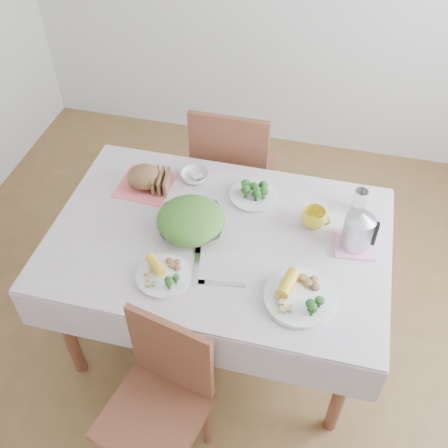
% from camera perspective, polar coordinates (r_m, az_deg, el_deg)
% --- Properties ---
extents(floor, '(3.60, 3.60, 0.00)m').
position_cam_1_polar(floor, '(2.93, -0.48, -11.45)').
color(floor, brown).
rests_on(floor, ground).
extents(dining_table, '(1.40, 0.90, 0.75)m').
position_cam_1_polar(dining_table, '(2.63, -0.53, -7.02)').
color(dining_table, brown).
rests_on(dining_table, floor).
extents(tablecloth, '(1.50, 1.00, 0.01)m').
position_cam_1_polar(tablecloth, '(2.33, -0.59, -1.35)').
color(tablecloth, beige).
rests_on(tablecloth, dining_table).
extents(chair_near, '(0.46, 0.46, 0.85)m').
position_cam_1_polar(chair_near, '(2.22, -7.84, -19.50)').
color(chair_near, brown).
rests_on(chair_near, floor).
extents(chair_far, '(0.44, 0.44, 0.98)m').
position_cam_1_polar(chair_far, '(3.11, 1.28, 5.74)').
color(chair_far, brown).
rests_on(chair_far, floor).
extents(salad_bowl, '(0.36, 0.36, 0.07)m').
position_cam_1_polar(salad_bowl, '(2.33, -3.58, -0.07)').
color(salad_bowl, white).
rests_on(salad_bowl, tablecloth).
extents(dinner_plate_left, '(0.31, 0.31, 0.02)m').
position_cam_1_polar(dinner_plate_left, '(2.18, -6.54, -5.64)').
color(dinner_plate_left, white).
rests_on(dinner_plate_left, tablecloth).
extents(dinner_plate_right, '(0.40, 0.40, 0.02)m').
position_cam_1_polar(dinner_plate_right, '(2.12, 8.22, -7.99)').
color(dinner_plate_right, white).
rests_on(dinner_plate_right, tablecloth).
extents(broccoli_plate, '(0.25, 0.25, 0.02)m').
position_cam_1_polar(broccoli_plate, '(2.50, 3.21, 3.14)').
color(broccoli_plate, beige).
rests_on(broccoli_plate, tablecloth).
extents(napkin, '(0.26, 0.26, 0.00)m').
position_cam_1_polar(napkin, '(2.60, -8.55, 4.22)').
color(napkin, '#FD676C').
rests_on(napkin, tablecloth).
extents(bread_loaf, '(0.22, 0.21, 0.10)m').
position_cam_1_polar(bread_loaf, '(2.56, -8.68, 5.16)').
color(bread_loaf, brown).
rests_on(bread_loaf, napkin).
extents(fruit_bowl, '(0.18, 0.18, 0.04)m').
position_cam_1_polar(fruit_bowl, '(2.59, -3.18, 5.22)').
color(fruit_bowl, white).
rests_on(fruit_bowl, tablecloth).
extents(yellow_mug, '(0.14, 0.14, 0.09)m').
position_cam_1_polar(yellow_mug, '(2.38, 9.75, 0.65)').
color(yellow_mug, yellow).
rests_on(yellow_mug, tablecloth).
extents(glass_tumbler, '(0.08, 0.08, 0.12)m').
position_cam_1_polar(glass_tumbler, '(2.48, 14.59, 2.61)').
color(glass_tumbler, white).
rests_on(glass_tumbler, tablecloth).
extents(pink_tray, '(0.19, 0.19, 0.01)m').
position_cam_1_polar(pink_tray, '(2.35, 14.00, -2.15)').
color(pink_tray, '#F998C3').
rests_on(pink_tray, tablecloth).
extents(electric_kettle, '(0.17, 0.17, 0.18)m').
position_cam_1_polar(electric_kettle, '(2.27, 14.49, -0.23)').
color(electric_kettle, '#B2B5BA').
rests_on(electric_kettle, pink_tray).
extents(fork_left, '(0.06, 0.21, 0.00)m').
position_cam_1_polar(fork_left, '(2.21, -3.00, -4.60)').
color(fork_left, silver).
rests_on(fork_left, tablecloth).
extents(knife, '(0.20, 0.05, 0.00)m').
position_cam_1_polar(knife, '(2.15, -0.30, -6.49)').
color(knife, silver).
rests_on(knife, tablecloth).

